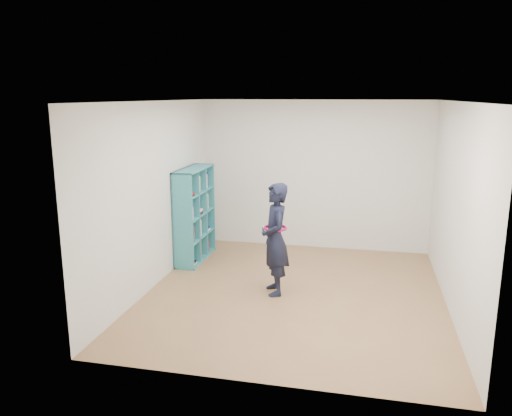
# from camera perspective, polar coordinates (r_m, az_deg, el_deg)

# --- Properties ---
(floor) EXTENTS (4.50, 4.50, 0.00)m
(floor) POSITION_cam_1_polar(r_m,az_deg,el_deg) (7.00, 4.37, -9.73)
(floor) COLOR #8E6340
(floor) RESTS_ON ground
(ceiling) EXTENTS (4.50, 4.50, 0.00)m
(ceiling) POSITION_cam_1_polar(r_m,az_deg,el_deg) (6.47, 4.77, 12.07)
(ceiling) COLOR white
(ceiling) RESTS_ON wall_back
(wall_left) EXTENTS (0.02, 4.50, 2.60)m
(wall_left) POSITION_cam_1_polar(r_m,az_deg,el_deg) (7.16, -11.50, 1.45)
(wall_left) COLOR silver
(wall_left) RESTS_ON floor
(wall_right) EXTENTS (0.02, 4.50, 2.60)m
(wall_right) POSITION_cam_1_polar(r_m,az_deg,el_deg) (6.65, 21.89, -0.10)
(wall_right) COLOR silver
(wall_right) RESTS_ON floor
(wall_back) EXTENTS (4.00, 0.02, 2.60)m
(wall_back) POSITION_cam_1_polar(r_m,az_deg,el_deg) (8.81, 6.62, 3.72)
(wall_back) COLOR silver
(wall_back) RESTS_ON floor
(wall_front) EXTENTS (4.00, 0.02, 2.60)m
(wall_front) POSITION_cam_1_polar(r_m,az_deg,el_deg) (4.47, 0.49, -5.17)
(wall_front) COLOR silver
(wall_front) RESTS_ON floor
(bookshelf) EXTENTS (0.33, 1.15, 1.53)m
(bookshelf) POSITION_cam_1_polar(r_m,az_deg,el_deg) (8.25, -7.18, -0.85)
(bookshelf) COLOR teal
(bookshelf) RESTS_ON floor
(person) EXTENTS (0.55, 0.66, 1.54)m
(person) POSITION_cam_1_polar(r_m,az_deg,el_deg) (6.77, 2.20, -3.57)
(person) COLOR black
(person) RESTS_ON floor
(smartphone) EXTENTS (0.05, 0.09, 0.13)m
(smartphone) POSITION_cam_1_polar(r_m,az_deg,el_deg) (6.81, 0.80, -2.58)
(smartphone) COLOR silver
(smartphone) RESTS_ON person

